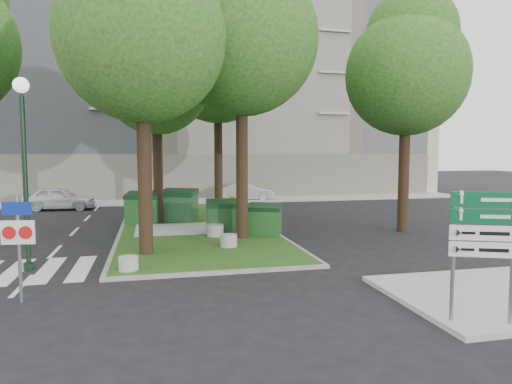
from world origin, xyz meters
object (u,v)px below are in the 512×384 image
object	(u,v)px
tree_median_mid	(158,70)
tree_street_right	(408,63)
tree_median_far	(219,57)
street_lamp	(24,150)
car_silver	(247,192)
bollard_right	(229,240)
dumpster_b	(179,206)
car_white	(59,198)
directional_sign	(484,236)
tree_median_near_right	(244,24)
dumpster_a	(143,208)
dumpster_d	(264,219)
traffic_sign_pole	(19,234)
bollard_mid	(215,230)
litter_bin	(233,202)
dumpster_c	(224,217)
tree_median_near_left	(144,21)
bollard_left	(128,263)

from	to	relation	value
tree_median_mid	tree_street_right	xyz separation A→B (m)	(10.00, -4.00, 0.00)
tree_median_far	street_lamp	size ratio (longest dim) A/B	2.22
car_silver	bollard_right	bearing A→B (deg)	172.28
dumpster_b	car_white	bearing A→B (deg)	158.01
street_lamp	directional_sign	size ratio (longest dim) A/B	2.17
tree_median_near_right	street_lamp	size ratio (longest dim) A/B	2.13
tree_street_right	directional_sign	size ratio (longest dim) A/B	4.06
tree_median_far	tree_street_right	distance (m)	9.85
tree_median_near_right	street_lamp	distance (m)	8.73
tree_median_far	dumpster_b	world-z (taller)	tree_median_far
dumpster_a	dumpster_d	size ratio (longest dim) A/B	1.13
car_white	traffic_sign_pole	bearing A→B (deg)	-168.91
bollard_mid	litter_bin	distance (m)	8.62
tree_street_right	dumpster_c	xyz separation A→B (m)	(-7.57, 0.65, -6.22)
litter_bin	tree_median_near_left	bearing A→B (deg)	-113.14
tree_median_far	tree_median_mid	bearing A→B (deg)	-136.85
tree_median_near_right	directional_sign	bearing A→B (deg)	-74.35
tree_median_near_left	dumpster_d	size ratio (longest dim) A/B	6.76
bollard_right	tree_median_mid	bearing A→B (deg)	109.47
dumpster_c	bollard_right	size ratio (longest dim) A/B	2.60
litter_bin	traffic_sign_pole	xyz separation A→B (m)	(-7.37, -14.73, 1.05)
car_white	car_silver	distance (m)	11.80
tree_median_far	car_silver	xyz separation A→B (m)	(2.75, 6.24, -7.71)
tree_median_far	car_white	distance (m)	12.27
dumpster_b	street_lamp	distance (m)	9.21
bollard_left	litter_bin	world-z (taller)	litter_bin
tree_median_near_left	tree_median_far	distance (m)	10.24
tree_median_near_right	dumpster_d	size ratio (longest dim) A/B	7.36
dumpster_c	car_white	bearing A→B (deg)	132.62
bollard_mid	litter_bin	xyz separation A→B (m)	(2.14, 8.35, 0.14)
tree_street_right	street_lamp	bearing A→B (deg)	-166.22
tree_median_near_left	dumpster_c	bearing A→B (deg)	47.10
dumpster_c	traffic_sign_pole	distance (m)	9.13
tree_median_near_left	tree_median_near_right	bearing A→B (deg)	29.74
bollard_left	street_lamp	xyz separation A→B (m)	(-2.79, 1.17, 3.08)
dumpster_c	dumpster_d	size ratio (longest dim) A/B	0.97
tree_median_near_left	litter_bin	bearing A→B (deg)	66.86
bollard_mid	dumpster_d	bearing A→B (deg)	0.97
tree_median_mid	litter_bin	size ratio (longest dim) A/B	13.72
tree_median_near_left	litter_bin	distance (m)	13.58
tree_street_right	bollard_right	distance (m)	10.50
dumpster_b	tree_street_right	bearing A→B (deg)	-0.21
dumpster_b	dumpster_a	bearing A→B (deg)	-153.35
dumpster_c	litter_bin	bearing A→B (deg)	81.88
dumpster_a	street_lamp	xyz separation A→B (m)	(-3.06, -7.46, 2.58)
dumpster_a	dumpster_c	size ratio (longest dim) A/B	1.17
street_lamp	traffic_sign_pole	world-z (taller)	street_lamp
dumpster_a	car_white	size ratio (longest dim) A/B	0.45
dumpster_c	bollard_left	bearing A→B (deg)	-119.38
directional_sign	litter_bin	bearing A→B (deg)	117.02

